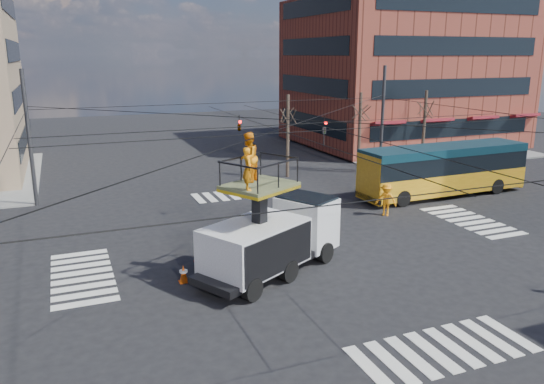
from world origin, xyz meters
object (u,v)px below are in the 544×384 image
(city_bus, at_px, (444,169))
(worker_ground, at_px, (200,265))
(flagger, at_px, (386,200))
(traffic_cone, at_px, (183,274))
(utility_truck, at_px, (272,226))

(city_bus, bearing_deg, worker_ground, -158.49)
(city_bus, height_order, flagger, city_bus)
(city_bus, distance_m, flagger, 6.41)
(city_bus, distance_m, traffic_cone, 19.77)
(traffic_cone, distance_m, worker_ground, 0.96)
(city_bus, xyz_separation_m, worker_ground, (-17.87, -7.72, -0.85))
(utility_truck, xyz_separation_m, flagger, (8.86, 4.95, -1.04))
(utility_truck, bearing_deg, flagger, 0.24)
(city_bus, distance_m, worker_ground, 19.48)
(city_bus, relative_size, traffic_cone, 16.16)
(city_bus, bearing_deg, flagger, -159.25)
(worker_ground, bearing_deg, city_bus, -75.48)
(traffic_cone, bearing_deg, worker_ground, -48.67)
(utility_truck, xyz_separation_m, worker_ground, (-3.14, -0.32, -1.09))
(flagger, bearing_deg, traffic_cone, -113.73)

